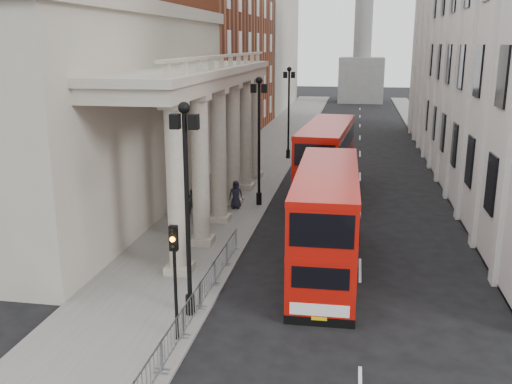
% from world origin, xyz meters
% --- Properties ---
extents(ground, '(260.00, 260.00, 0.00)m').
position_xyz_m(ground, '(0.00, 0.00, 0.00)').
color(ground, black).
rests_on(ground, ground).
extents(sidewalk_west, '(6.00, 140.00, 0.12)m').
position_xyz_m(sidewalk_west, '(-3.00, 30.00, 0.06)').
color(sidewalk_west, slate).
rests_on(sidewalk_west, ground).
extents(sidewalk_east, '(3.00, 140.00, 0.12)m').
position_xyz_m(sidewalk_east, '(13.50, 30.00, 0.06)').
color(sidewalk_east, slate).
rests_on(sidewalk_east, ground).
extents(kerb, '(0.20, 140.00, 0.14)m').
position_xyz_m(kerb, '(-0.05, 30.00, 0.07)').
color(kerb, slate).
rests_on(kerb, ground).
extents(portico_building, '(9.00, 28.00, 12.00)m').
position_xyz_m(portico_building, '(-10.50, 18.00, 6.00)').
color(portico_building, gray).
rests_on(portico_building, ground).
extents(brick_building, '(9.00, 32.00, 22.00)m').
position_xyz_m(brick_building, '(-10.50, 48.00, 11.00)').
color(brick_building, brown).
rests_on(brick_building, ground).
extents(west_building_far, '(9.00, 30.00, 20.00)m').
position_xyz_m(west_building_far, '(-10.50, 80.00, 10.00)').
color(west_building_far, gray).
rests_on(west_building_far, ground).
extents(east_building, '(8.00, 55.00, 25.00)m').
position_xyz_m(east_building, '(16.00, 32.00, 12.50)').
color(east_building, beige).
rests_on(east_building, ground).
extents(monument_column, '(8.00, 8.00, 54.20)m').
position_xyz_m(monument_column, '(6.00, 92.00, 15.98)').
color(monument_column, '#60605E').
rests_on(monument_column, ground).
extents(lamp_post_south, '(1.05, 0.44, 8.32)m').
position_xyz_m(lamp_post_south, '(-0.60, 4.00, 4.91)').
color(lamp_post_south, black).
rests_on(lamp_post_south, sidewalk_west).
extents(lamp_post_mid, '(1.05, 0.44, 8.32)m').
position_xyz_m(lamp_post_mid, '(-0.60, 20.00, 4.91)').
color(lamp_post_mid, black).
rests_on(lamp_post_mid, sidewalk_west).
extents(lamp_post_north, '(1.05, 0.44, 8.32)m').
position_xyz_m(lamp_post_north, '(-0.60, 36.00, 4.91)').
color(lamp_post_north, black).
rests_on(lamp_post_north, sidewalk_west).
extents(traffic_light, '(0.28, 0.33, 4.30)m').
position_xyz_m(traffic_light, '(-0.50, 1.98, 3.11)').
color(traffic_light, black).
rests_on(traffic_light, sidewalk_west).
extents(crowd_barriers, '(0.50, 18.75, 1.10)m').
position_xyz_m(crowd_barriers, '(-0.35, 2.23, 0.67)').
color(crowd_barriers, gray).
rests_on(crowd_barriers, sidewalk_west).
extents(bus_near, '(2.98, 11.40, 4.90)m').
position_xyz_m(bus_near, '(4.34, 9.68, 2.56)').
color(bus_near, '#B20F08').
rests_on(bus_near, ground).
extents(bus_far, '(3.63, 11.92, 5.07)m').
position_xyz_m(bus_far, '(3.55, 23.57, 2.65)').
color(bus_far, '#B30F08').
rests_on(bus_far, ground).
extents(pedestrian_a, '(0.59, 0.39, 1.59)m').
position_xyz_m(pedestrian_a, '(-4.32, 17.10, 0.91)').
color(pedestrian_a, black).
rests_on(pedestrian_a, sidewalk_west).
extents(pedestrian_b, '(0.87, 0.73, 1.62)m').
position_xyz_m(pedestrian_b, '(-3.40, 15.43, 0.93)').
color(pedestrian_b, black).
rests_on(pedestrian_b, sidewalk_west).
extents(pedestrian_c, '(0.98, 0.74, 1.81)m').
position_xyz_m(pedestrian_c, '(-1.92, 18.90, 1.03)').
color(pedestrian_c, black).
rests_on(pedestrian_c, sidewalk_west).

